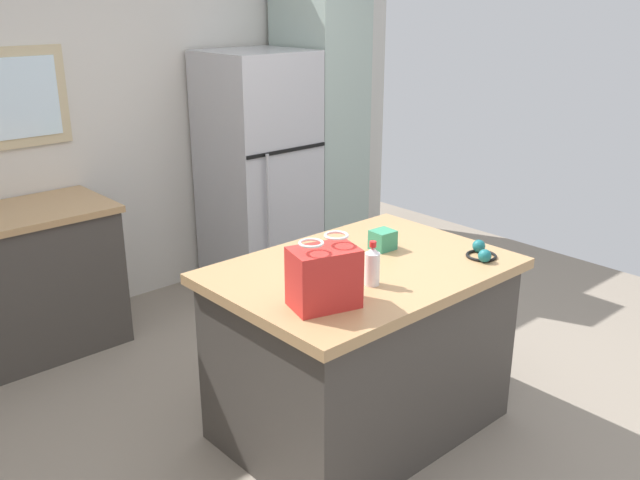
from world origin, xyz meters
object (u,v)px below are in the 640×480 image
object	(u,v)px
tall_cabinet	(320,124)
small_box	(383,240)
ear_defenders	(482,253)
kitchen_island	(361,348)
refrigerator	(258,171)
shopping_bag	(324,277)
bottle	(372,266)

from	to	relation	value
tall_cabinet	small_box	bearing A→B (deg)	-123.51
ear_defenders	kitchen_island	bearing A→B (deg)	149.28
refrigerator	shopping_bag	xyz separation A→B (m)	(-1.24, -2.08, 0.15)
tall_cabinet	refrigerator	bearing A→B (deg)	-179.97
refrigerator	ear_defenders	bearing A→B (deg)	-97.60
kitchen_island	bottle	bearing A→B (deg)	-124.71
refrigerator	ear_defenders	distance (m)	2.20
tall_cabinet	ear_defenders	world-z (taller)	tall_cabinet
kitchen_island	shopping_bag	xyz separation A→B (m)	(-0.43, -0.20, 0.56)
small_box	kitchen_island	bearing A→B (deg)	-158.62
tall_cabinet	bottle	world-z (taller)	tall_cabinet
refrigerator	kitchen_island	bearing A→B (deg)	-113.24
ear_defenders	small_box	bearing A→B (deg)	124.96
tall_cabinet	shopping_bag	size ratio (longest dim) A/B	7.27
shopping_bag	small_box	xyz separation A→B (m)	(0.67, 0.30, -0.08)
kitchen_island	ear_defenders	distance (m)	0.75
shopping_bag	bottle	size ratio (longest dim) A/B	1.54
kitchen_island	tall_cabinet	bearing A→B (deg)	52.93
tall_cabinet	shopping_bag	world-z (taller)	tall_cabinet
tall_cabinet	shopping_bag	bearing A→B (deg)	-131.64
kitchen_island	refrigerator	distance (m)	2.08
shopping_bag	tall_cabinet	bearing A→B (deg)	48.36
bottle	ear_defenders	distance (m)	0.66
kitchen_island	shopping_bag	size ratio (longest dim) A/B	4.45
tall_cabinet	kitchen_island	bearing A→B (deg)	-127.07
kitchen_island	tall_cabinet	world-z (taller)	tall_cabinet
tall_cabinet	ear_defenders	distance (m)	2.37
shopping_bag	ear_defenders	world-z (taller)	shopping_bag
kitchen_island	refrigerator	world-z (taller)	refrigerator
tall_cabinet	ear_defenders	bearing A→B (deg)	-112.48
kitchen_island	bottle	world-z (taller)	bottle
refrigerator	shopping_bag	size ratio (longest dim) A/B	5.53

